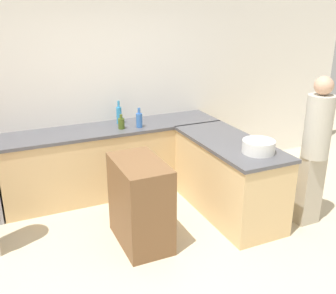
{
  "coord_description": "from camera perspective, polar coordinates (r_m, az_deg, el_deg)",
  "views": [
    {
      "loc": [
        -1.34,
        -2.92,
        2.4
      ],
      "look_at": [
        0.29,
        0.68,
        0.95
      ],
      "focal_mm": 42.0,
      "sensor_mm": 36.0,
      "label": 1
    }
  ],
  "objects": [
    {
      "name": "water_bottle_blue",
      "position": [
        5.03,
        -4.2,
        3.98
      ],
      "size": [
        0.08,
        0.08,
        0.25
      ],
      "color": "#386BB7",
      "rests_on": "counter_back"
    },
    {
      "name": "wall_back",
      "position": [
        5.31,
        -9.37,
        8.44
      ],
      "size": [
        8.0,
        0.06,
        2.7
      ],
      "color": "white",
      "rests_on": "ground_plane"
    },
    {
      "name": "counter_back",
      "position": [
        5.25,
        -7.83,
        -1.83
      ],
      "size": [
        2.86,
        0.65,
        0.91
      ],
      "color": "#D6B27A",
      "rests_on": "ground_plane"
    },
    {
      "name": "island_table",
      "position": [
        4.12,
        -4.05,
        -8.08
      ],
      "size": [
        0.47,
        0.78,
        0.92
      ],
      "color": "brown",
      "rests_on": "ground_plane"
    },
    {
      "name": "olive_oil_bottle",
      "position": [
        5.0,
        -6.8,
        3.47
      ],
      "size": [
        0.08,
        0.08,
        0.19
      ],
      "color": "#475B1E",
      "rests_on": "counter_back"
    },
    {
      "name": "dish_soap_bottle",
      "position": [
        5.21,
        -7.12,
        4.69
      ],
      "size": [
        0.07,
        0.07,
        0.31
      ],
      "color": "#338CBF",
      "rests_on": "counter_back"
    },
    {
      "name": "ground_plane",
      "position": [
        4.01,
        0.21,
        -16.63
      ],
      "size": [
        14.0,
        14.0,
        0.0
      ],
      "primitive_type": "plane",
      "color": "beige"
    },
    {
      "name": "person_at_peninsula",
      "position": [
        4.57,
        20.62,
        0.12
      ],
      "size": [
        0.29,
        0.29,
        1.71
      ],
      "color": "#ADA38E",
      "rests_on": "ground_plane"
    },
    {
      "name": "mixing_bowl",
      "position": [
        4.27,
        13.01,
        0.07
      ],
      "size": [
        0.35,
        0.35,
        0.14
      ],
      "color": "white",
      "rests_on": "counter_peninsula"
    },
    {
      "name": "counter_peninsula",
      "position": [
        4.76,
        8.73,
        -4.28
      ],
      "size": [
        0.69,
        1.59,
        0.91
      ],
      "color": "#D6B27A",
      "rests_on": "ground_plane"
    }
  ]
}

